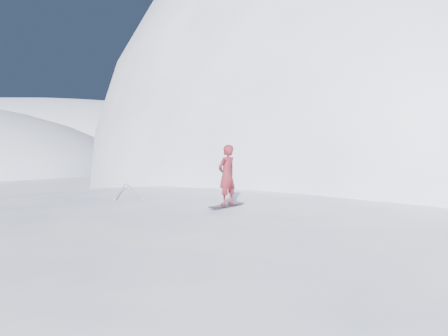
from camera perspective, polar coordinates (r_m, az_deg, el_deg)
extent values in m
plane|color=white|center=(12.82, -7.80, -16.10)|extent=(400.00, 400.00, 0.00)
ellipsoid|color=white|center=(15.68, -3.53, -12.51)|extent=(36.00, 28.00, 4.80)
ellipsoid|color=white|center=(43.91, 24.12, -2.74)|extent=(60.00, 56.00, 56.00)
ellipsoid|color=white|center=(33.72, 11.16, -4.20)|extent=(28.00, 24.00, 18.00)
ellipsoid|color=white|center=(128.75, -23.49, 0.89)|extent=(140.00, 90.00, 36.00)
ellipsoid|color=white|center=(11.87, -29.05, -18.06)|extent=(6.00, 5.40, 0.80)
ellipsoid|color=white|center=(10.95, 20.29, -19.70)|extent=(5.00, 4.50, 0.70)
ellipsoid|color=white|center=(18.76, -13.13, -9.98)|extent=(7.00, 6.30, 1.00)
ellipsoid|color=white|center=(17.83, 16.39, -10.72)|extent=(4.00, 3.60, 0.60)
cube|color=black|center=(12.31, 0.42, -5.31)|extent=(1.20, 1.14, 0.02)
imported|color=maroon|center=(12.21, 0.42, -0.99)|extent=(0.79, 0.78, 1.83)
cube|color=silver|center=(17.08, -14.50, -3.05)|extent=(0.63, 5.98, 0.04)
cube|color=silver|center=(17.01, -12.85, -3.05)|extent=(1.46, 5.85, 0.04)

